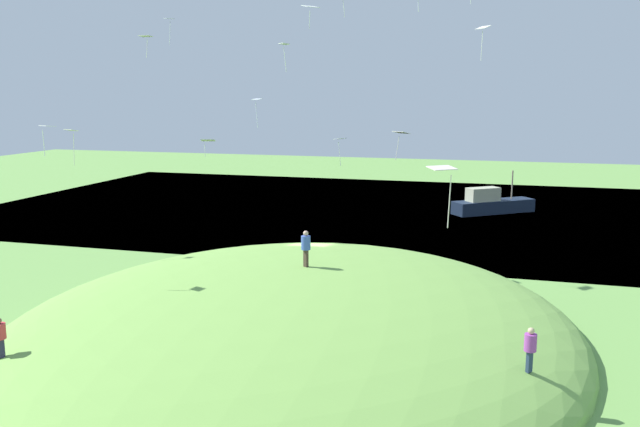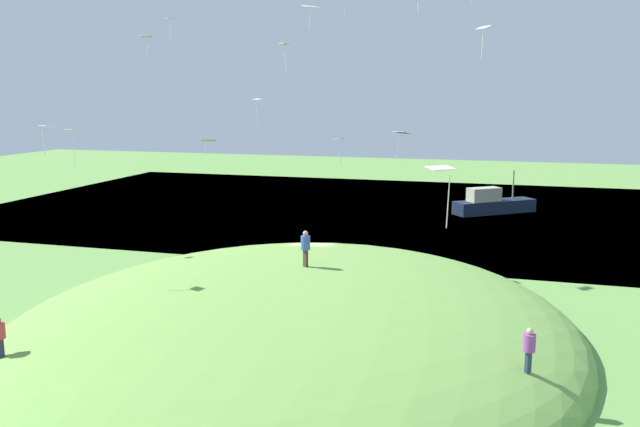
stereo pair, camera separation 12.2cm
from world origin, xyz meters
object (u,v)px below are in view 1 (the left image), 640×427
(person_on_hilltop, at_px, (0,333))
(kite_6, at_px, (72,134))
(kite_0, at_px, (257,102))
(kite_7, at_px, (483,30))
(kite_1, at_px, (169,21))
(person_with_child, at_px, (306,244))
(kite_11, at_px, (310,7))
(kite_12, at_px, (284,47))
(kite_4, at_px, (340,141))
(mooring_post, at_px, (341,258))
(boat_on_lake, at_px, (491,204))
(kite_14, at_px, (208,141))
(kite_2, at_px, (443,172))
(kite_8, at_px, (47,128))
(person_near_shore, at_px, (530,345))
(kite_3, at_px, (146,37))
(kite_9, at_px, (401,134))

(person_on_hilltop, bearing_deg, kite_6, -97.78)
(kite_0, distance_m, kite_7, 16.09)
(kite_7, bearing_deg, kite_1, -102.00)
(person_with_child, distance_m, kite_11, 16.46)
(kite_11, distance_m, kite_12, 2.94)
(kite_4, bearing_deg, mooring_post, 15.22)
(kite_4, relative_size, kite_6, 1.01)
(kite_6, xyz_separation_m, kite_7, (-10.99, 22.47, 6.23))
(kite_7, bearing_deg, boat_on_lake, 178.60)
(kite_6, height_order, kite_7, kite_7)
(kite_11, height_order, kite_14, kite_11)
(kite_6, bearing_deg, kite_14, 149.86)
(boat_on_lake, height_order, mooring_post, boat_on_lake)
(person_with_child, bearing_deg, kite_11, -38.75)
(kite_4, relative_size, kite_14, 1.74)
(kite_2, bearing_deg, kite_0, -144.57)
(kite_2, relative_size, kite_7, 1.03)
(kite_4, xyz_separation_m, mooring_post, (6.35, 1.73, -7.47))
(kite_14, bearing_deg, kite_0, 145.11)
(boat_on_lake, height_order, kite_6, kite_6)
(kite_8, height_order, kite_14, kite_8)
(person_near_shore, xyz_separation_m, kite_2, (0.52, -3.25, 6.17))
(kite_1, bearing_deg, kite_4, 87.80)
(person_on_hilltop, xyz_separation_m, kite_12, (-21.34, 4.30, 11.98))
(kite_1, bearing_deg, kite_2, 43.05)
(kite_3, relative_size, kite_11, 0.99)
(boat_on_lake, distance_m, kite_11, 31.24)
(kite_0, bearing_deg, kite_4, 130.05)
(kite_3, bearing_deg, kite_7, 101.42)
(kite_9, relative_size, kite_14, 1.75)
(person_with_child, relative_size, kite_12, 1.02)
(person_on_hilltop, height_order, mooring_post, person_on_hilltop)
(kite_7, bearing_deg, kite_12, -76.44)
(kite_0, bearing_deg, boat_on_lake, 142.85)
(kite_0, bearing_deg, person_with_child, 29.73)
(kite_9, bearing_deg, kite_6, -47.47)
(kite_6, xyz_separation_m, kite_9, (-15.34, 16.73, -0.60))
(boat_on_lake, bearing_deg, person_on_hilltop, 31.97)
(kite_3, distance_m, kite_4, 15.80)
(kite_9, xyz_separation_m, kite_12, (7.29, -6.43, 5.84))
(kite_14, bearing_deg, kite_3, -67.68)
(boat_on_lake, xyz_separation_m, kite_3, (25.82, -21.79, 14.16))
(boat_on_lake, xyz_separation_m, mooring_post, (23.18, -9.20, -0.44))
(person_near_shore, distance_m, kite_14, 27.73)
(boat_on_lake, height_order, kite_4, kite_4)
(boat_on_lake, relative_size, kite_9, 3.67)
(boat_on_lake, bearing_deg, person_with_child, 39.14)
(kite_6, xyz_separation_m, kite_11, (-7.87, 12.09, 7.56))
(kite_0, relative_size, kite_11, 1.43)
(person_with_child, distance_m, kite_7, 19.02)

